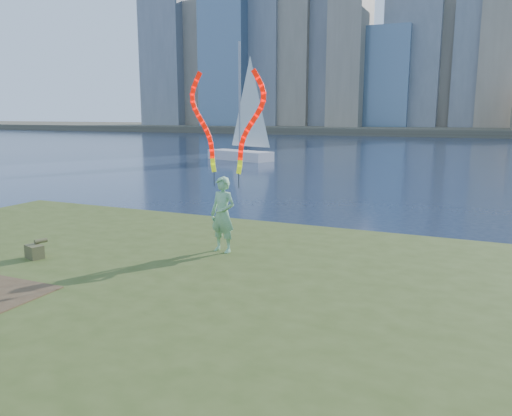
% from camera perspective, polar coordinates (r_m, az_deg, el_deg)
% --- Properties ---
extents(ground, '(320.00, 320.00, 0.00)m').
position_cam_1_polar(ground, '(9.93, -11.25, -10.70)').
color(ground, '#18253D').
rests_on(ground, ground).
extents(grassy_knoll, '(20.00, 18.00, 0.80)m').
position_cam_1_polar(grassy_knoll, '(8.19, -20.85, -13.42)').
color(grassy_knoll, '#3C4C1B').
rests_on(grassy_knoll, ground).
extents(far_shore, '(320.00, 40.00, 1.20)m').
position_cam_1_polar(far_shore, '(102.69, 21.13, 8.33)').
color(far_shore, '#474234').
rests_on(far_shore, ground).
extents(woman_with_ribbons, '(2.00, 0.50, 3.94)m').
position_cam_1_polar(woman_with_ribbons, '(10.07, -3.72, 2.91)').
color(woman_with_ribbons, '#20802E').
rests_on(woman_with_ribbons, grassy_knoll).
extents(canvas_bag, '(0.42, 0.48, 0.35)m').
position_cam_1_polar(canvas_bag, '(10.74, -23.95, -4.50)').
color(canvas_bag, '#434123').
rests_on(canvas_bag, grassy_knoll).
extents(sailboat, '(5.94, 3.57, 9.06)m').
position_cam_1_polar(sailboat, '(39.23, -1.53, 7.74)').
color(sailboat, silver).
rests_on(sailboat, ground).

